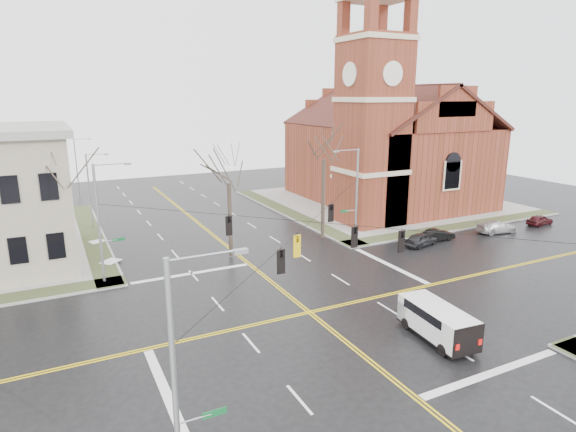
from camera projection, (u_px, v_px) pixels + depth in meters
name	position (u px, v px, depth m)	size (l,w,h in m)	color
ground	(309.00, 312.00, 31.77)	(120.00, 120.00, 0.00)	black
sidewalks	(309.00, 311.00, 31.75)	(80.00, 80.00, 0.17)	gray
road_markings	(309.00, 312.00, 31.77)	(100.00, 100.00, 0.01)	gold
church	(384.00, 139.00, 61.97)	(24.28, 27.48, 27.50)	maroon
signal_pole_ne	(355.00, 193.00, 45.46)	(2.75, 0.22, 9.00)	gray
signal_pole_nw	(101.00, 220.00, 35.60)	(2.75, 0.22, 9.00)	gray
signal_pole_sw	(180.00, 379.00, 15.67)	(2.75, 0.22, 9.00)	gray
span_wires	(310.00, 222.00, 30.26)	(23.02, 23.02, 0.03)	black
traffic_signals	(315.00, 236.00, 29.86)	(8.21, 8.26, 1.30)	black
streetlight_north_a	(91.00, 188.00, 50.30)	(2.30, 0.20, 8.00)	gray
streetlight_north_b	(77.00, 164.00, 67.63)	(2.30, 0.20, 8.00)	gray
cargo_van	(435.00, 319.00, 28.24)	(2.49, 5.40, 1.99)	white
parked_car_a	(421.00, 239.00, 45.65)	(1.50, 3.73, 1.27)	black
parked_car_b	(438.00, 235.00, 47.32)	(1.23, 3.54, 1.17)	black
parked_car_c	(497.00, 227.00, 50.01)	(1.78, 4.38, 1.27)	#B6B6B9
parked_car_d	(540.00, 220.00, 53.03)	(1.38, 3.43, 1.17)	#3F1216
tree_nw_far	(63.00, 179.00, 35.68)	(4.00, 4.00, 10.86)	#31271F
tree_nw_near	(229.00, 178.00, 40.97)	(4.00, 4.00, 9.72)	#31271F
tree_ne	(324.00, 154.00, 45.95)	(4.00, 4.00, 11.71)	#31271F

